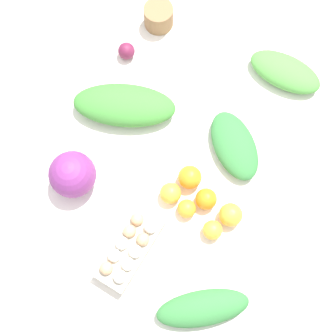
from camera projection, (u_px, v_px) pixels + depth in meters
ground_plane at (168, 211)px, 2.35m from camera, size 8.00×8.00×0.00m
dining_table at (168, 176)px, 1.74m from camera, size 1.48×1.01×0.72m
cabbage_purple at (72, 174)px, 1.58m from camera, size 0.16×0.16×0.16m
egg_carton at (129, 249)px, 1.54m from camera, size 0.29×0.16×0.09m
paper_bag at (159, 16)px, 1.80m from camera, size 0.11×0.11×0.09m
greens_bunch_beet_tops at (203, 308)px, 1.49m from camera, size 0.25×0.32×0.08m
greens_bunch_dandelion at (124, 105)px, 1.69m from camera, size 0.26×0.40×0.09m
greens_bunch_kale at (234, 146)px, 1.66m from camera, size 0.30×0.29×0.07m
greens_bunch_chard at (285, 72)px, 1.74m from camera, size 0.18×0.30×0.07m
beet_root at (126, 51)px, 1.77m from camera, size 0.06×0.06×0.06m
orange_0 at (187, 209)px, 1.59m from camera, size 0.06×0.06×0.06m
orange_1 at (212, 230)px, 1.57m from camera, size 0.07×0.07×0.07m
orange_2 at (170, 193)px, 1.60m from camera, size 0.07×0.07×0.07m
orange_3 at (206, 199)px, 1.60m from camera, size 0.07×0.07×0.07m
orange_4 at (231, 215)px, 1.58m from camera, size 0.08×0.08×0.08m
orange_5 at (190, 177)px, 1.61m from camera, size 0.08×0.08×0.08m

